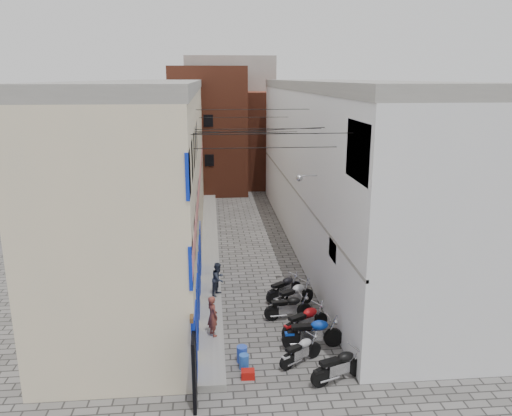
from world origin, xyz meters
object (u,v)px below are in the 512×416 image
object	(u,v)px
motorcycle_d	(305,319)
person_a	(213,316)
person_b	(218,279)
water_jug_near	(244,362)
motorcycle_e	(288,306)
motorcycle_c	(313,331)
red_crate	(248,374)
motorcycle_g	(284,287)
motorcycle_b	(301,350)
motorcycle_f	(294,294)
motorcycle_a	(339,364)
water_jug_far	(242,354)

from	to	relation	value
motorcycle_d	person_a	bearing A→B (deg)	-116.12
person_b	person_a	bearing A→B (deg)	-155.50
motorcycle_d	water_jug_near	distance (m)	3.15
motorcycle_e	person_b	xyz separation A→B (m)	(-2.67, 2.01, 0.40)
motorcycle_c	motorcycle_e	xyz separation A→B (m)	(-0.51, 2.19, -0.07)
red_crate	motorcycle_g	bearing A→B (deg)	70.67
motorcycle_g	person_a	world-z (taller)	person_a
motorcycle_b	person_b	size ratio (longest dim) A/B	1.23
motorcycle_c	motorcycle_d	bearing A→B (deg)	-176.82
motorcycle_c	motorcycle_b	bearing A→B (deg)	-33.39
motorcycle_g	red_crate	bearing A→B (deg)	-53.73
motorcycle_f	red_crate	size ratio (longest dim) A/B	4.83
motorcycle_d	motorcycle_a	bearing A→B (deg)	-19.72
person_a	water_jug_far	xyz separation A→B (m)	(0.94, -1.42, -0.72)
motorcycle_c	motorcycle_g	xyz separation A→B (m)	(-0.40, 4.04, -0.07)
person_b	motorcycle_f	bearing A→B (deg)	-80.00
motorcycle_f	person_a	size ratio (longest dim) A/B	1.37
motorcycle_g	red_crate	distance (m)	6.00
person_a	water_jug_far	distance (m)	1.85
motorcycle_a	person_b	world-z (taller)	person_b
motorcycle_a	red_crate	bearing A→B (deg)	-118.68
person_b	water_jug_near	size ratio (longest dim) A/B	2.86
motorcycle_c	person_b	xyz separation A→B (m)	(-3.19, 4.20, 0.33)
water_jug_near	red_crate	size ratio (longest dim) A/B	1.17
person_a	motorcycle_f	bearing A→B (deg)	-81.47
person_a	water_jug_near	xyz separation A→B (m)	(0.98, -1.83, -0.75)
motorcycle_e	motorcycle_g	bearing A→B (deg)	171.63
motorcycle_g	person_b	distance (m)	2.82
motorcycle_a	motorcycle_b	world-z (taller)	motorcycle_a
motorcycle_e	person_b	distance (m)	3.37
person_a	motorcycle_c	bearing A→B (deg)	-129.55
motorcycle_f	motorcycle_g	world-z (taller)	motorcycle_f
motorcycle_d	person_a	world-z (taller)	person_a
person_b	water_jug_far	size ratio (longest dim) A/B	2.55
motorcycle_d	red_crate	distance (m)	3.47
water_jug_near	red_crate	distance (m)	0.56
motorcycle_a	motorcycle_d	distance (m)	3.02
water_jug_near	person_a	bearing A→B (deg)	118.21
motorcycle_d	water_jug_far	bearing A→B (deg)	-85.76
person_a	water_jug_near	world-z (taller)	person_a
motorcycle_e	red_crate	xyz separation A→B (m)	(-1.87, -3.80, -0.42)
water_jug_near	motorcycle_f	bearing A→B (deg)	60.89
person_b	motorcycle_b	bearing A→B (deg)	-124.27
motorcycle_d	motorcycle_g	xyz separation A→B (m)	(-0.32, 3.09, -0.04)
motorcycle_g	water_jug_far	size ratio (longest dim) A/B	3.48
motorcycle_b	motorcycle_e	bearing A→B (deg)	146.93
water_jug_far	motorcycle_c	bearing A→B (deg)	14.77
person_b	water_jug_near	bearing A→B (deg)	-143.35
water_jug_near	water_jug_far	world-z (taller)	water_jug_far
motorcycle_b	motorcycle_d	size ratio (longest dim) A/B	0.84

